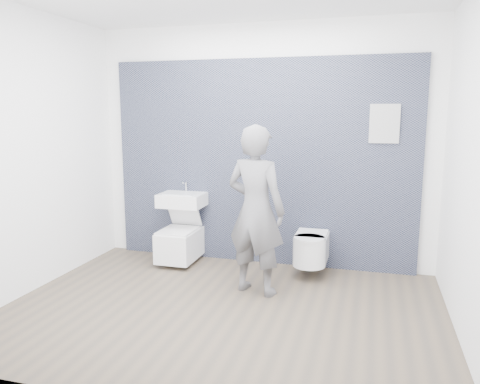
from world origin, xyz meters
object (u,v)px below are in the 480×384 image
(washbasin, at_px, (182,200))
(visitor, at_px, (256,210))
(toilet_rounded, at_px, (311,249))
(toilet_square, at_px, (180,243))

(washbasin, distance_m, visitor, 1.32)
(visitor, bearing_deg, toilet_rounded, -112.24)
(toilet_square, height_order, toilet_rounded, toilet_square)
(toilet_square, bearing_deg, toilet_rounded, -0.27)
(washbasin, height_order, toilet_rounded, washbasin)
(toilet_square, distance_m, toilet_rounded, 1.57)
(washbasin, height_order, visitor, visitor)
(toilet_rounded, bearing_deg, washbasin, 176.18)
(washbasin, xyz_separation_m, toilet_square, (0.00, -0.10, -0.51))
(toilet_rounded, bearing_deg, visitor, -126.64)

